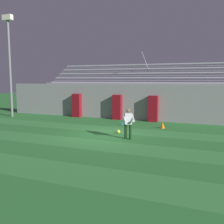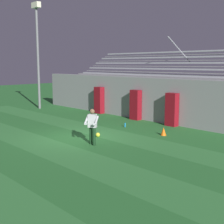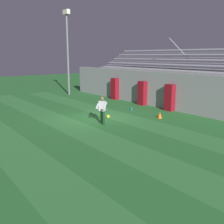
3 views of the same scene
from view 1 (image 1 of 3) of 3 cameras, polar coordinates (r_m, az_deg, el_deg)
The scene contains 14 objects.
ground_plane at distance 15.18m, azimuth -1.96°, elevation -5.12°, with size 80.00×80.00×0.00m, color #286B2D.
turf_stripe_near at distance 10.23m, azimuth -16.38°, elevation -11.52°, with size 28.00×1.95×0.01m, color #337A38.
turf_stripe_mid at distance 13.35m, azimuth -5.75°, elevation -6.86°, with size 28.00×1.95×0.01m, color #337A38.
turf_stripe_far at distance 16.79m, azimuth 0.59°, elevation -3.91°, with size 28.00×1.95×0.01m, color #337A38.
back_wall at distance 21.00m, azimuth 5.43°, elevation 2.14°, with size 24.00×0.60×2.80m, color gray.
padding_pillar_gate_left at distance 21.00m, azimuth 1.14°, elevation 1.05°, with size 0.71×0.44×1.98m, color maroon.
padding_pillar_gate_right at distance 20.12m, azimuth 8.95°, elevation 0.69°, with size 0.71×0.44×1.98m, color maroon.
padding_pillar_far_left at distance 22.63m, azimuth -7.66°, elevation 1.42°, with size 0.71×0.44×1.98m, color maroon.
bleacher_stand at distance 23.23m, azimuth 7.15°, elevation 2.85°, with size 18.00×4.05×5.43m.
floodlight_pole at distance 24.22m, azimuth -21.46°, elevation 11.71°, with size 0.90×0.36×8.54m.
goalkeeper at distance 14.09m, azimuth 3.53°, elevation -2.14°, with size 0.74×0.71×1.67m.
soccer_ball at distance 15.70m, azimuth 1.41°, elevation -4.30°, with size 0.22×0.22×0.22m, color yellow.
traffic_cone at distance 17.68m, azimuth 10.94°, elevation -2.80°, with size 0.30×0.30×0.42m, color orange.
water_bottle at distance 18.56m, azimuth 2.20°, elevation -2.48°, with size 0.07×0.07×0.24m, color #1E8CD8.
Camera 1 is at (6.18, -13.48, 3.23)m, focal length 42.00 mm.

